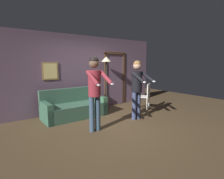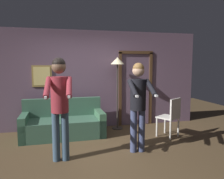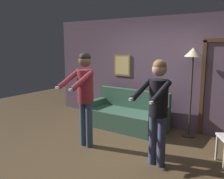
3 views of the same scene
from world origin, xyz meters
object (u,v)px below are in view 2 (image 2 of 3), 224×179
(torchiere_lamp, at_px, (117,68))
(person_standing_left, at_px, (60,98))
(person_standing_right, at_px, (138,99))
(dining_chair_distant, at_px, (171,115))
(couch, at_px, (63,125))

(torchiere_lamp, distance_m, person_standing_left, 2.29)
(person_standing_right, bearing_deg, dining_chair_distant, 31.57)
(person_standing_left, xyz_separation_m, person_standing_right, (1.46, 0.07, -0.06))
(person_standing_right, bearing_deg, couch, 136.57)
(couch, bearing_deg, person_standing_left, -92.53)
(person_standing_left, bearing_deg, dining_chair_distant, 16.00)
(person_standing_right, bearing_deg, torchiere_lamp, 89.68)
(couch, height_order, person_standing_left, person_standing_left)
(couch, height_order, torchiere_lamp, torchiere_lamp)
(dining_chair_distant, bearing_deg, torchiere_lamp, 137.25)
(torchiere_lamp, xyz_separation_m, person_standing_right, (-0.01, -1.61, -0.55))
(person_standing_left, relative_size, person_standing_right, 1.05)
(torchiere_lamp, bearing_deg, person_standing_left, -131.04)
(couch, relative_size, person_standing_right, 1.11)
(person_standing_left, height_order, dining_chair_distant, person_standing_left)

